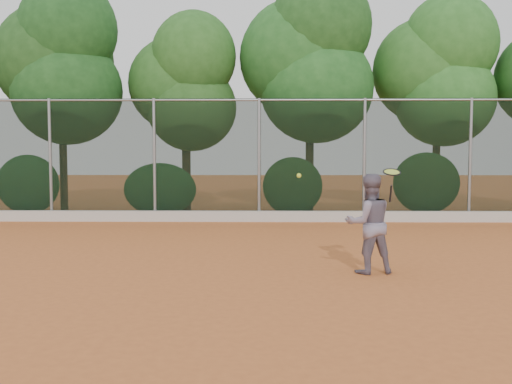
{
  "coord_description": "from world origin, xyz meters",
  "views": [
    {
      "loc": [
        0.15,
        -9.29,
        1.97
      ],
      "look_at": [
        0.0,
        1.0,
        1.25
      ],
      "focal_mm": 40.0,
      "sensor_mm": 36.0,
      "label": 1
    }
  ],
  "objects": [
    {
      "name": "tennis_ball_in_flight",
      "position": [
        0.68,
        -0.54,
        1.61
      ],
      "size": [
        0.07,
        0.07,
        0.07
      ],
      "color": "#DAEA35",
      "rests_on": "ground"
    },
    {
      "name": "ground",
      "position": [
        0.0,
        0.0,
        0.0
      ],
      "size": [
        80.0,
        80.0,
        0.0
      ],
      "primitive_type": "plane",
      "color": "#C1632D",
      "rests_on": "ground"
    },
    {
      "name": "tennis_player",
      "position": [
        1.85,
        -0.07,
        0.81
      ],
      "size": [
        0.88,
        0.74,
        1.62
      ],
      "primitive_type": "imported",
      "rotation": [
        0.0,
        0.0,
        3.32
      ],
      "color": "slate",
      "rests_on": "ground"
    },
    {
      "name": "tennis_racket",
      "position": [
        2.18,
        -0.19,
        1.61
      ],
      "size": [
        0.29,
        0.28,
        0.55
      ],
      "color": "black",
      "rests_on": "ground"
    },
    {
      "name": "chainlink_fence",
      "position": [
        -0.0,
        7.0,
        1.86
      ],
      "size": [
        24.09,
        0.09,
        3.5
      ],
      "color": "black",
      "rests_on": "ground"
    },
    {
      "name": "foliage_backdrop",
      "position": [
        -0.55,
        8.98,
        4.4
      ],
      "size": [
        23.7,
        3.63,
        7.55
      ],
      "color": "#412919",
      "rests_on": "ground"
    },
    {
      "name": "concrete_curb",
      "position": [
        0.0,
        6.82,
        0.15
      ],
      "size": [
        24.0,
        0.2,
        0.3
      ],
      "primitive_type": "cube",
      "color": "#BCB7AE",
      "rests_on": "ground"
    }
  ]
}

